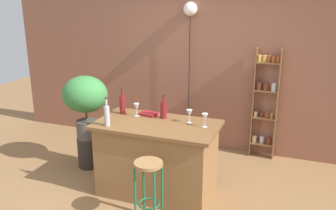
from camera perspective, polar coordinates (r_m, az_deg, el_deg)
ground at (r=4.57m, az=-3.08°, el=-14.92°), size 12.00×12.00×0.00m
back_wall at (r=5.80m, az=4.37°, el=6.98°), size 6.40×0.10×2.80m
kitchen_counter at (r=4.59m, az=-1.69°, el=-8.17°), size 1.47×0.80×0.92m
bar_stool at (r=3.98m, az=-3.01°, el=-11.35°), size 0.31×0.31×0.72m
spice_shelf at (r=5.59m, az=14.75°, el=0.64°), size 0.36×0.13×1.65m
plant_stool at (r=5.45m, az=-12.10°, el=-7.08°), size 0.31×0.31×0.44m
potted_plant at (r=5.18m, az=-12.65°, el=1.03°), size 0.63×0.57×0.89m
bottle_olive_oil at (r=4.55m, az=-0.70°, el=-0.69°), size 0.08×0.08×0.30m
bottle_wine_red at (r=4.35m, az=-9.40°, el=-1.56°), size 0.07×0.07×0.34m
bottle_soda_blue at (r=4.75m, az=-7.05°, el=0.11°), size 0.07×0.07×0.33m
wine_glass_left at (r=4.28m, az=5.71°, el=-1.91°), size 0.07×0.07×0.16m
wine_glass_center at (r=4.64m, az=-4.87°, el=-0.32°), size 0.07×0.07×0.16m
wine_glass_right at (r=4.39m, az=3.30°, el=-1.32°), size 0.07×0.07×0.16m
cookbook at (r=4.69m, az=-2.96°, el=-1.37°), size 0.24×0.19×0.03m
pendant_globe_light at (r=5.63m, az=3.45°, el=14.20°), size 0.21×0.21×2.27m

